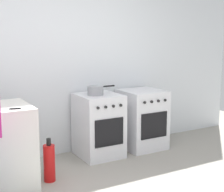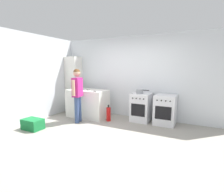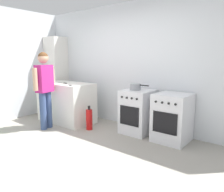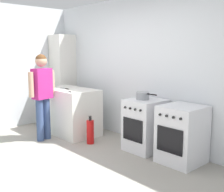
{
  "view_description": "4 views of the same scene",
  "coord_description": "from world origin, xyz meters",
  "px_view_note": "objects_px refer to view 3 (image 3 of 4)",
  "views": [
    {
      "loc": [
        -1.72,
        -2.43,
        1.62
      ],
      "look_at": [
        0.23,
        1.0,
        0.93
      ],
      "focal_mm": 55.0,
      "sensor_mm": 36.0,
      "label": 1
    },
    {
      "loc": [
        1.93,
        -3.43,
        1.62
      ],
      "look_at": [
        -0.2,
        0.71,
        0.86
      ],
      "focal_mm": 28.0,
      "sensor_mm": 36.0,
      "label": 2
    },
    {
      "loc": [
        2.56,
        -1.99,
        1.47
      ],
      "look_at": [
        0.28,
        0.85,
        0.83
      ],
      "focal_mm": 35.0,
      "sensor_mm": 36.0,
      "label": 3
    },
    {
      "loc": [
        3.32,
        -1.83,
        1.62
      ],
      "look_at": [
        0.29,
        0.89,
        0.98
      ],
      "focal_mm": 45.0,
      "sensor_mm": 36.0,
      "label": 4
    }
  ],
  "objects_px": {
    "knife_utility": "(69,85)",
    "oven_right": "(172,118)",
    "knife_bread": "(62,83)",
    "person": "(45,84)",
    "fire_extinguisher": "(89,119)",
    "larder_cabinet": "(57,75)",
    "pot": "(136,87)",
    "oven_left": "(138,111)"
  },
  "relations": [
    {
      "from": "knife_utility",
      "to": "knife_bread",
      "type": "distance_m",
      "value": 0.48
    },
    {
      "from": "person",
      "to": "knife_utility",
      "type": "bearing_deg",
      "value": 49.57
    },
    {
      "from": "oven_right",
      "to": "larder_cabinet",
      "type": "height_order",
      "value": "larder_cabinet"
    },
    {
      "from": "pot",
      "to": "person",
      "type": "relative_size",
      "value": 0.25
    },
    {
      "from": "knife_utility",
      "to": "fire_extinguisher",
      "type": "bearing_deg",
      "value": 16.68
    },
    {
      "from": "oven_left",
      "to": "larder_cabinet",
      "type": "xyz_separation_m",
      "value": [
        -2.65,
        0.1,
        0.57
      ]
    },
    {
      "from": "pot",
      "to": "fire_extinguisher",
      "type": "relative_size",
      "value": 0.79
    },
    {
      "from": "oven_right",
      "to": "oven_left",
      "type": "bearing_deg",
      "value": -180.0
    },
    {
      "from": "oven_left",
      "to": "knife_bread",
      "type": "xyz_separation_m",
      "value": [
        -1.75,
        -0.43,
        0.48
      ]
    },
    {
      "from": "knife_bread",
      "to": "larder_cabinet",
      "type": "distance_m",
      "value": 1.05
    },
    {
      "from": "fire_extinguisher",
      "to": "knife_bread",
      "type": "bearing_deg",
      "value": 176.84
    },
    {
      "from": "knife_utility",
      "to": "person",
      "type": "relative_size",
      "value": 0.16
    },
    {
      "from": "knife_bread",
      "to": "knife_utility",
      "type": "bearing_deg",
      "value": -22.23
    },
    {
      "from": "oven_right",
      "to": "knife_bread",
      "type": "height_order",
      "value": "knife_bread"
    },
    {
      "from": "person",
      "to": "oven_left",
      "type": "bearing_deg",
      "value": 31.12
    },
    {
      "from": "pot",
      "to": "person",
      "type": "bearing_deg",
      "value": -148.67
    },
    {
      "from": "larder_cabinet",
      "to": "knife_bread",
      "type": "bearing_deg",
      "value": -30.61
    },
    {
      "from": "knife_bread",
      "to": "fire_extinguisher",
      "type": "distance_m",
      "value": 1.12
    },
    {
      "from": "knife_utility",
      "to": "person",
      "type": "distance_m",
      "value": 0.49
    },
    {
      "from": "pot",
      "to": "knife_bread",
      "type": "height_order",
      "value": "pot"
    },
    {
      "from": "knife_bread",
      "to": "larder_cabinet",
      "type": "height_order",
      "value": "larder_cabinet"
    },
    {
      "from": "knife_utility",
      "to": "oven_right",
      "type": "bearing_deg",
      "value": 16.79
    },
    {
      "from": "knife_utility",
      "to": "larder_cabinet",
      "type": "bearing_deg",
      "value": 152.02
    },
    {
      "from": "oven_left",
      "to": "oven_right",
      "type": "height_order",
      "value": "same"
    },
    {
      "from": "pot",
      "to": "larder_cabinet",
      "type": "relative_size",
      "value": 0.2
    },
    {
      "from": "knife_bread",
      "to": "pot",
      "type": "bearing_deg",
      "value": 13.46
    },
    {
      "from": "oven_right",
      "to": "person",
      "type": "height_order",
      "value": "person"
    },
    {
      "from": "fire_extinguisher",
      "to": "larder_cabinet",
      "type": "relative_size",
      "value": 0.25
    },
    {
      "from": "person",
      "to": "fire_extinguisher",
      "type": "bearing_deg",
      "value": 33.66
    },
    {
      "from": "oven_right",
      "to": "person",
      "type": "relative_size",
      "value": 0.54
    },
    {
      "from": "oven_left",
      "to": "person",
      "type": "bearing_deg",
      "value": -148.88
    },
    {
      "from": "knife_utility",
      "to": "person",
      "type": "bearing_deg",
      "value": -130.43
    },
    {
      "from": "oven_right",
      "to": "knife_utility",
      "type": "relative_size",
      "value": 3.42
    },
    {
      "from": "pot",
      "to": "knife_utility",
      "type": "xyz_separation_m",
      "value": [
        -1.26,
        -0.59,
        -0.01
      ]
    },
    {
      "from": "knife_bread",
      "to": "fire_extinguisher",
      "type": "xyz_separation_m",
      "value": [
        0.88,
        -0.05,
        -0.69
      ]
    },
    {
      "from": "knife_bread",
      "to": "person",
      "type": "height_order",
      "value": "person"
    },
    {
      "from": "pot",
      "to": "knife_utility",
      "type": "relative_size",
      "value": 1.58
    },
    {
      "from": "person",
      "to": "larder_cabinet",
      "type": "relative_size",
      "value": 0.79
    },
    {
      "from": "oven_right",
      "to": "fire_extinguisher",
      "type": "height_order",
      "value": "oven_right"
    },
    {
      "from": "oven_right",
      "to": "knife_utility",
      "type": "distance_m",
      "value": 2.16
    },
    {
      "from": "fire_extinguisher",
      "to": "oven_left",
      "type": "bearing_deg",
      "value": 28.78
    },
    {
      "from": "oven_right",
      "to": "pot",
      "type": "relative_size",
      "value": 2.16
    }
  ]
}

